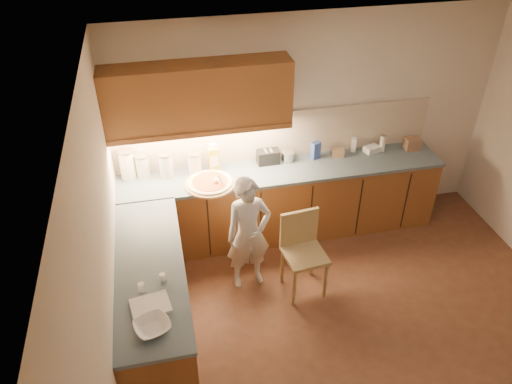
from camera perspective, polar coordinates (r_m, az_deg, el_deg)
room at (r=4.14m, az=14.57°, el=-0.27°), size 4.54×4.50×2.62m
l_counter at (r=5.55m, az=-1.35°, el=-4.44°), size 3.77×2.62×0.92m
backsplash at (r=5.83m, az=2.43°, el=6.54°), size 3.75×0.02×0.58m
upper_cabinets at (r=5.27m, az=-6.64°, el=10.79°), size 1.95×0.36×0.73m
pizza_on_board at (r=5.47m, az=-5.26°, el=1.03°), size 0.55×0.55×0.22m
child at (r=5.19m, az=-0.86°, el=-4.82°), size 0.52×0.38×1.33m
wooden_chair at (r=5.25m, az=5.32°, el=-6.30°), size 0.45×0.45×0.92m
mixing_bowl at (r=4.03m, az=-11.77°, el=-14.82°), size 0.35×0.35×0.07m
canister_a at (r=5.67m, az=-14.52°, el=3.12°), size 0.18×0.18×0.35m
canister_b at (r=5.67m, az=-12.85°, el=2.97°), size 0.16×0.16×0.28m
canister_c at (r=5.61m, az=-10.24°, el=3.08°), size 0.16×0.16×0.30m
canister_d at (r=5.64m, az=-7.03°, el=3.37°), size 0.16×0.16×0.26m
oil_jug at (r=5.64m, az=-4.87°, el=3.81°), size 0.12×0.09×0.35m
toaster at (r=5.81m, az=1.40°, el=4.05°), size 0.26×0.15×0.17m
steel_pot at (r=5.87m, az=3.63°, el=4.12°), size 0.16×0.16×0.12m
blue_box at (r=5.93m, az=6.81°, el=4.77°), size 0.13×0.11×0.21m
card_box_a at (r=6.04m, az=9.38°, el=4.49°), size 0.15×0.12×0.10m
white_bottle at (r=6.15m, az=11.09°, el=5.32°), size 0.08×0.08×0.18m
flat_pack at (r=6.21m, az=13.08°, el=4.80°), size 0.21×0.17×0.07m
tall_jar at (r=6.22m, az=14.27°, el=5.45°), size 0.07×0.07×0.22m
card_box_b at (r=6.38m, az=17.45°, el=5.31°), size 0.20×0.16×0.15m
dough_cloth at (r=4.21m, az=-11.97°, el=-12.57°), size 0.34×0.29×0.02m
spice_jar_a at (r=4.33m, az=-12.96°, el=-10.57°), size 0.07×0.07×0.08m
spice_jar_b at (r=4.38m, az=-10.63°, el=-9.57°), size 0.06×0.06×0.07m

